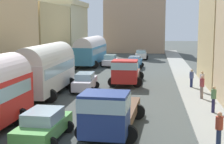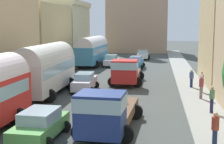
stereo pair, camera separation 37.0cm
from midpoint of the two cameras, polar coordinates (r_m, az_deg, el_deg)
The scene contains 20 objects.
ground_plane at distance 36.81m, azimuth 1.39°, elevation -0.73°, with size 154.00×154.00×0.00m, color #404542.
sidewalk_left at distance 38.28m, azimuth -9.46°, elevation -0.39°, with size 2.50×70.00×0.14m, color #AFA798.
sidewalk_right at distance 36.73m, azimuth 12.70°, elevation -0.84°, with size 2.50×70.00×0.14m, color gray.
building_left_3 at distance 45.17m, azimuth -11.73°, elevation 5.92°, with size 4.97×13.25×8.11m.
building_left_4 at distance 58.24m, azimuth -7.51°, elevation 7.14°, with size 6.02×12.83×9.36m.
distant_church at distance 68.39m, azimuth 4.41°, elevation 8.84°, with size 11.84×7.63×19.86m.
parked_bus_1 at distance 27.53m, azimuth -10.75°, elevation 0.81°, with size 3.42×8.72×4.08m.
parked_bus_2 at distance 46.11m, azimuth -3.13°, elevation 3.75°, with size 3.65×9.60×3.93m.
cargo_truck_0 at distance 17.45m, azimuth -0.26°, elevation -6.56°, with size 3.32×7.25×2.50m.
cargo_truck_1 at distance 31.55m, azimuth 2.72°, elevation 0.13°, with size 3.16×6.72×2.46m.
car_0 at distance 43.49m, azimuth 4.29°, elevation 1.67°, with size 2.31×4.17×1.54m.
car_1 at distance 54.40m, azimuth 5.41°, elevation 2.93°, with size 2.32×3.84×1.49m.
car_2 at distance 17.23m, azimuth -11.42°, elevation -8.69°, with size 2.45×4.25×1.50m.
car_3 at distance 28.83m, azimuth -4.28°, elevation -1.67°, with size 2.22×4.23×1.55m.
car_4 at distance 45.21m, azimuth 0.12°, elevation 1.93°, with size 2.29×3.65×1.57m.
pedestrian_0 at distance 30.48m, azimuth 13.60°, elevation -0.96°, with size 0.39×0.39×1.72m.
pedestrian_1 at distance 22.14m, azimuth 16.95°, elevation -4.30°, with size 0.45×0.45×1.83m.
pedestrian_2 at distance 28.46m, azimuth 15.23°, elevation -1.50°, with size 0.52×0.52×1.87m.
pedestrian_3 at distance 26.01m, azimuth 15.21°, elevation -2.33°, with size 0.47×0.47×1.88m.
pedestrian_4 at distance 16.20m, azimuth 17.63°, elevation -9.06°, with size 0.45×0.45×1.77m.
Camera 2 is at (4.18, -9.13, 5.71)m, focal length 54.23 mm.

